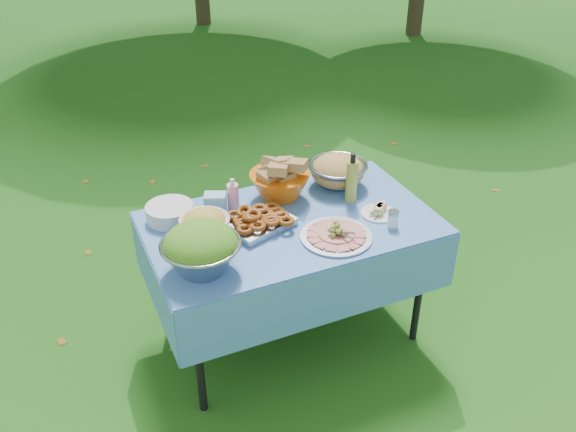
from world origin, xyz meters
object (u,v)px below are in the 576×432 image
object	(u,v)px
plate_stack	(170,212)
charcuterie_platter	(336,231)
salad_bowl	(201,249)
pasta_bowl_steel	(338,170)
picnic_table	(291,281)
oil_bottle	(352,178)
bread_bowl	(280,179)

from	to	relation	value
plate_stack	charcuterie_platter	xyz separation A→B (m)	(0.70, -0.50, 0.00)
salad_bowl	pasta_bowl_steel	distance (m)	1.04
picnic_table	pasta_bowl_steel	xyz separation A→B (m)	(0.40, 0.26, 0.47)
salad_bowl	charcuterie_platter	xyz separation A→B (m)	(0.68, -0.01, -0.08)
pasta_bowl_steel	oil_bottle	distance (m)	0.20
charcuterie_platter	oil_bottle	bearing A→B (deg)	50.20
oil_bottle	charcuterie_platter	bearing A→B (deg)	-129.80
pasta_bowl_steel	oil_bottle	bearing A→B (deg)	-95.89
picnic_table	salad_bowl	world-z (taller)	salad_bowl
picnic_table	oil_bottle	size ratio (longest dim) A/B	5.23
bread_bowl	charcuterie_platter	bearing A→B (deg)	-78.94
pasta_bowl_steel	charcuterie_platter	distance (m)	0.55
charcuterie_platter	oil_bottle	world-z (taller)	oil_bottle
bread_bowl	oil_bottle	distance (m)	0.38
salad_bowl	plate_stack	bearing A→B (deg)	92.58
picnic_table	salad_bowl	size ratio (longest dim) A/B	4.05
picnic_table	plate_stack	size ratio (longest dim) A/B	5.99
pasta_bowl_steel	oil_bottle	size ratio (longest dim) A/B	1.17
pasta_bowl_steel	bread_bowl	bearing A→B (deg)	-179.97
salad_bowl	oil_bottle	size ratio (longest dim) A/B	1.29
picnic_table	pasta_bowl_steel	bearing A→B (deg)	32.55
picnic_table	oil_bottle	xyz separation A→B (m)	(0.38, 0.06, 0.52)
bread_bowl	oil_bottle	xyz separation A→B (m)	(0.33, -0.19, 0.03)
plate_stack	oil_bottle	bearing A→B (deg)	-12.80
picnic_table	plate_stack	world-z (taller)	plate_stack
pasta_bowl_steel	salad_bowl	bearing A→B (deg)	-153.50
oil_bottle	picnic_table	bearing A→B (deg)	-170.42
salad_bowl	charcuterie_platter	size ratio (longest dim) A/B	1.01
bread_bowl	pasta_bowl_steel	size ratio (longest dim) A/B	1.00
plate_stack	oil_bottle	distance (m)	0.97
salad_bowl	oil_bottle	xyz separation A→B (m)	(0.91, 0.27, 0.02)
charcuterie_platter	salad_bowl	bearing A→B (deg)	178.95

